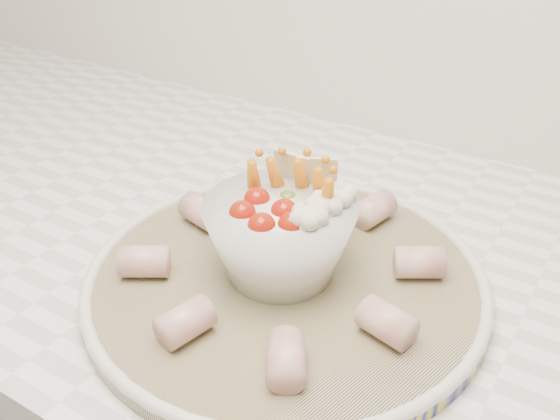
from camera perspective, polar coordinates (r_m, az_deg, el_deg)
The scene contains 3 objects.
serving_platter at distance 0.60m, azimuth 0.52°, elevation -6.26°, with size 0.46×0.46×0.02m.
veggie_bowl at distance 0.58m, azimuth 0.17°, elevation -2.26°, with size 0.14×0.14×0.11m.
cured_meat_rolls at distance 0.59m, azimuth 0.51°, elevation -4.71°, with size 0.29×0.30×0.03m.
Camera 1 is at (0.38, 0.96, 1.30)m, focal length 40.00 mm.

